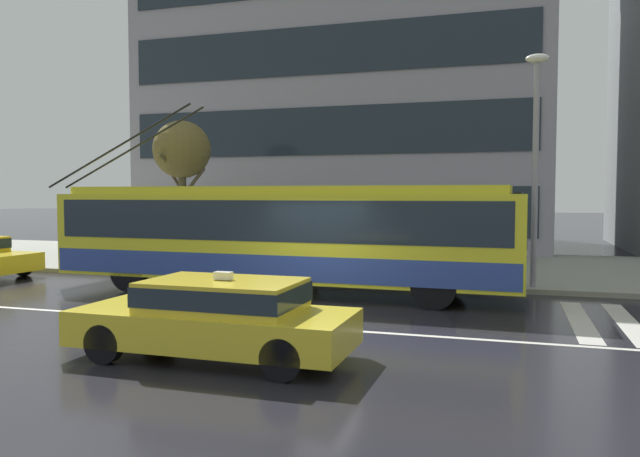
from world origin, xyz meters
name	(u,v)px	position (x,y,z in m)	size (l,w,h in m)	color
ground_plane	(298,315)	(0.00, 0.00, 0.00)	(160.00, 160.00, 0.00)	black
sidewalk_slab	(383,264)	(0.00, 9.31, 0.07)	(80.00, 10.00, 0.14)	gray
crosswalk_stripe_edge_near	(580,320)	(5.78, 1.15, 0.00)	(0.44, 4.40, 0.01)	beige
crosswalk_stripe_inner_a	(627,323)	(6.68, 1.15, 0.00)	(0.44, 4.40, 0.01)	beige
lane_centre_line	(278,326)	(0.00, -1.20, 0.00)	(72.00, 0.14, 0.01)	silver
trolleybus	(281,234)	(-1.41, 2.71, 1.56)	(13.47, 2.85, 5.07)	yellow
taxi_oncoming_near	(217,315)	(-0.04, -3.75, 0.70)	(4.47, 1.82, 1.39)	yellow
pedestrian_at_shelter	(317,222)	(-1.45, 6.01, 1.73)	(1.20, 1.20, 1.96)	#464E3C
pedestrian_approaching_curb	(245,222)	(-3.49, 5.03, 1.74)	(1.49, 1.49, 1.98)	black
pedestrian_walking_past	(182,221)	(-5.95, 5.47, 1.72)	(1.39, 1.39, 1.99)	#524540
pedestrian_waiting_by_pole	(196,236)	(-6.30, 7.05, 1.11)	(0.49, 0.49, 1.64)	#523F51
street_lamp	(536,149)	(4.98, 4.75, 3.80)	(0.60, 0.32, 6.13)	gray
street_tree_bare	(182,152)	(-7.20, 7.73, 4.17)	(2.11, 2.31, 5.16)	brown
office_tower_corner_left	(355,75)	(-3.49, 19.22, 8.86)	(19.34, 12.68, 17.69)	gray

